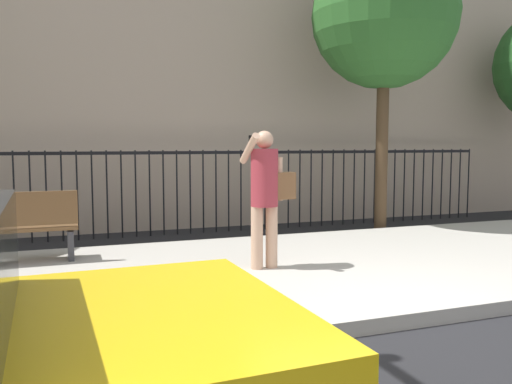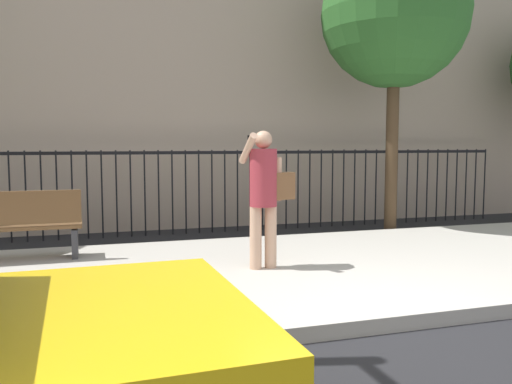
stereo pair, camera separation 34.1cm
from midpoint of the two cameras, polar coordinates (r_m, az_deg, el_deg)
name	(u,v)px [view 2 (the right image)]	position (r m, az deg, el deg)	size (l,w,h in m)	color
ground_plane	(398,333)	(5.19, 16.86, -14.28)	(60.00, 60.00, 0.00)	black
sidewalk	(304,270)	(7.02, 6.60, -8.34)	(28.00, 4.40, 0.15)	#B2ADA3
iron_fence	(231,180)	(10.33, -1.74, 1.34)	(12.03, 0.04, 1.60)	black
pedestrian_on_phone	(265,189)	(6.61, 2.47, 0.34)	(0.65, 0.50, 1.72)	tan
street_bench	(19,224)	(7.66, -23.00, -3.20)	(1.60, 0.45, 0.95)	brown
street_tree_near	(395,15)	(10.63, 15.64, 17.89)	(2.72, 2.72, 5.47)	#4C3823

